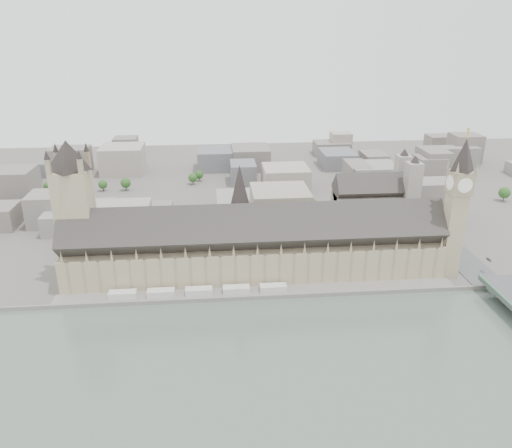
{
  "coord_description": "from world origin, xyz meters",
  "views": [
    {
      "loc": [
        -27.96,
        -300.94,
        168.95
      ],
      "look_at": [
        2.35,
        38.63,
        32.36
      ],
      "focal_mm": 35.0,
      "sensor_mm": 36.0,
      "label": 1
    }
  ],
  "objects": [
    {
      "name": "ground",
      "position": [
        0.0,
        0.0,
        0.0
      ],
      "size": [
        900.0,
        900.0,
        0.0
      ],
      "primitive_type": "plane",
      "color": "#595651",
      "rests_on": "ground"
    },
    {
      "name": "embankment_wall",
      "position": [
        0.0,
        -15.0,
        1.5
      ],
      "size": [
        600.0,
        1.5,
        3.0
      ],
      "primitive_type": "cube",
      "color": "slate",
      "rests_on": "ground"
    },
    {
      "name": "river_terrace",
      "position": [
        0.0,
        -7.5,
        1.0
      ],
      "size": [
        270.0,
        15.0,
        2.0
      ],
      "primitive_type": "cube",
      "color": "slate",
      "rests_on": "ground"
    },
    {
      "name": "terrace_tents",
      "position": [
        -40.0,
        -7.0,
        4.0
      ],
      "size": [
        118.0,
        7.0,
        4.0
      ],
      "color": "silver",
      "rests_on": "river_terrace"
    },
    {
      "name": "palace_of_westminster",
      "position": [
        0.0,
        19.7,
        22.71
      ],
      "size": [
        265.0,
        40.73,
        55.44
      ],
      "color": "tan",
      "rests_on": "ground"
    },
    {
      "name": "elizabeth_tower",
      "position": [
        138.0,
        8.0,
        58.09
      ],
      "size": [
        17.0,
        17.0,
        107.5
      ],
      "color": "tan",
      "rests_on": "ground"
    },
    {
      "name": "victoria_tower",
      "position": [
        -122.0,
        26.0,
        55.2
      ],
      "size": [
        30.0,
        30.0,
        100.0
      ],
      "color": "tan",
      "rests_on": "ground"
    },
    {
      "name": "central_tower",
      "position": [
        -10.0,
        26.0,
        57.92
      ],
      "size": [
        13.0,
        13.0,
        48.0
      ],
      "color": "#826F5A",
      "rests_on": "ground"
    },
    {
      "name": "westminster_abbey",
      "position": [
        110.92,
        95.0,
        25.08
      ],
      "size": [
        68.0,
        36.0,
        64.0
      ],
      "color": "gray",
      "rests_on": "ground"
    },
    {
      "name": "city_skyline_inland",
      "position": [
        0.0,
        245.0,
        19.0
      ],
      "size": [
        720.0,
        360.0,
        38.0
      ],
      "primitive_type": null,
      "color": "gray",
      "rests_on": "ground"
    },
    {
      "name": "park_trees",
      "position": [
        -10.0,
        60.0,
        7.5
      ],
      "size": [
        110.0,
        30.0,
        15.0
      ],
      "primitive_type": null,
      "color": "#244B1B",
      "rests_on": "ground"
    },
    {
      "name": "car_approach",
      "position": [
        168.96,
        7.88,
        10.96
      ],
      "size": [
        2.14,
        4.94,
        1.42
      ],
      "primitive_type": "imported",
      "rotation": [
        0.0,
        0.0,
        -0.03
      ],
      "color": "gray",
      "rests_on": "westminster_bridge"
    }
  ]
}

